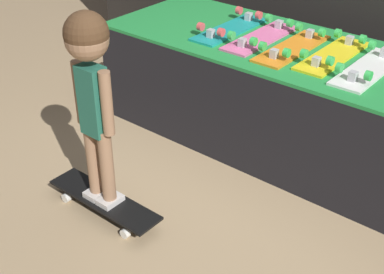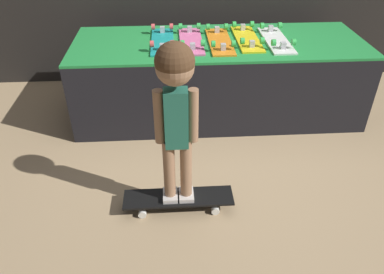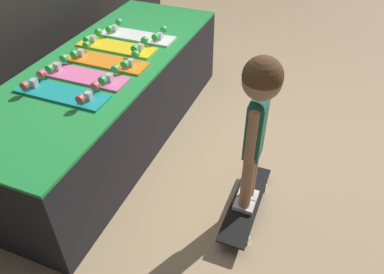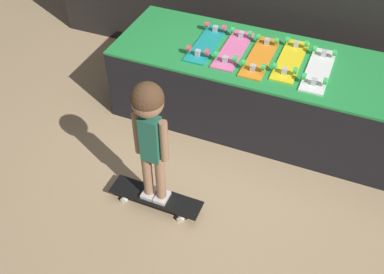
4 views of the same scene
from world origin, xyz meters
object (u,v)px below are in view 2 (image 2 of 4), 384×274
object	(u,v)px
skateboard_teal_on_rack	(162,40)
skateboard_orange_on_rack	(220,40)
skateboard_yellow_on_rack	(247,37)
skateboard_on_floor	(178,199)
skateboard_pink_on_rack	(191,40)
skateboard_white_on_rack	(276,39)
child	(176,98)

from	to	relation	value
skateboard_teal_on_rack	skateboard_orange_on_rack	distance (m)	0.48
skateboard_yellow_on_rack	skateboard_teal_on_rack	bearing A→B (deg)	-178.34
skateboard_on_floor	skateboard_yellow_on_rack	bearing A→B (deg)	63.24
skateboard_on_floor	skateboard_orange_on_rack	bearing A→B (deg)	71.80
skateboard_orange_on_rack	skateboard_yellow_on_rack	bearing A→B (deg)	12.21
skateboard_orange_on_rack	skateboard_on_floor	size ratio (longest dim) A/B	0.88
skateboard_pink_on_rack	skateboard_orange_on_rack	bearing A→B (deg)	-6.55
skateboard_pink_on_rack	skateboard_on_floor	size ratio (longest dim) A/B	0.88
skateboard_teal_on_rack	skateboard_white_on_rack	world-z (taller)	same
skateboard_yellow_on_rack	child	size ratio (longest dim) A/B	0.60
skateboard_white_on_rack	skateboard_pink_on_rack	bearing A→B (deg)	177.83
skateboard_teal_on_rack	skateboard_pink_on_rack	size ratio (longest dim) A/B	1.00
skateboard_yellow_on_rack	child	xyz separation A→B (m)	(-0.63, -1.26, 0.13)
skateboard_yellow_on_rack	skateboard_white_on_rack	world-z (taller)	same
skateboard_on_floor	child	size ratio (longest dim) A/B	0.68
skateboard_white_on_rack	skateboard_orange_on_rack	bearing A→B (deg)	-179.97
skateboard_yellow_on_rack	child	world-z (taller)	child
skateboard_teal_on_rack	skateboard_on_floor	world-z (taller)	skateboard_teal_on_rack
skateboard_on_floor	child	xyz separation A→B (m)	(0.00, 0.00, 0.75)
skateboard_pink_on_rack	skateboard_teal_on_rack	bearing A→B (deg)	179.18
skateboard_orange_on_rack	child	world-z (taller)	child
skateboard_orange_on_rack	skateboard_on_floor	bearing A→B (deg)	-108.20
skateboard_pink_on_rack	skateboard_yellow_on_rack	xyz separation A→B (m)	(0.48, 0.02, 0.00)
skateboard_yellow_on_rack	skateboard_on_floor	bearing A→B (deg)	-116.76
skateboard_orange_on_rack	skateboard_white_on_rack	xyz separation A→B (m)	(0.48, 0.00, 0.00)
skateboard_orange_on_rack	child	distance (m)	1.28
skateboard_white_on_rack	skateboard_teal_on_rack	bearing A→B (deg)	178.17
skateboard_orange_on_rack	child	bearing A→B (deg)	-108.20
skateboard_yellow_on_rack	skateboard_white_on_rack	bearing A→B (deg)	-12.14
skateboard_yellow_on_rack	skateboard_on_floor	world-z (taller)	skateboard_yellow_on_rack
skateboard_teal_on_rack	skateboard_yellow_on_rack	bearing A→B (deg)	1.66
skateboard_orange_on_rack	skateboard_white_on_rack	bearing A→B (deg)	0.03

